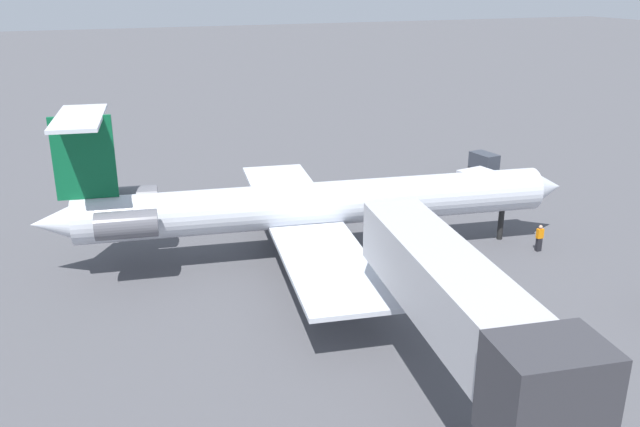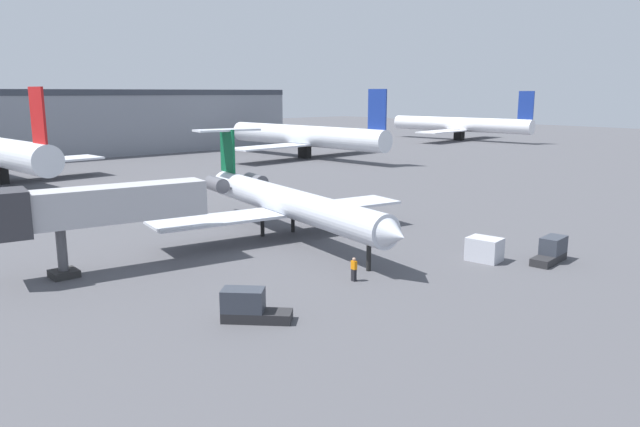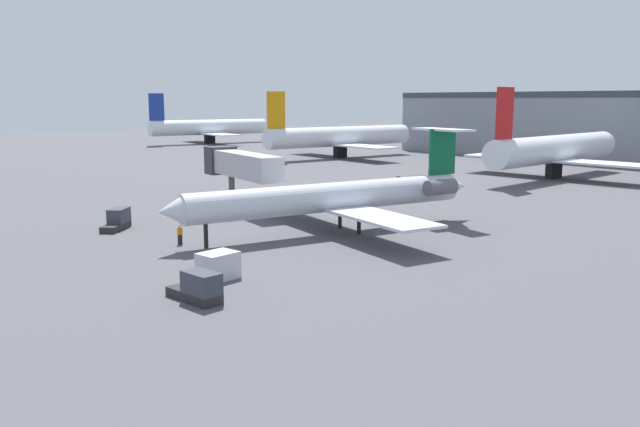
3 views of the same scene
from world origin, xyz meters
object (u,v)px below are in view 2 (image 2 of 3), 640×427
parked_airliner_centre (0,153)px  jet_bridge (90,207)px  baggage_tug_trailing (249,307)px  parked_airliner_east_mid (305,136)px  cargo_container_uld (484,249)px  ground_crew_marshaller (354,269)px  parked_airliner_east_end (460,125)px  regional_jet (283,200)px  baggage_tug_lead (551,251)px

parked_airliner_centre → jet_bridge: bearing=-97.3°
baggage_tug_trailing → parked_airliner_east_mid: bearing=48.2°
cargo_container_uld → parked_airliner_east_mid: bearing=60.9°
ground_crew_marshaller → parked_airliner_centre: parked_airliner_centre is taller
ground_crew_marshaller → parked_airliner_east_end: (109.06, 70.75, 3.33)m
parked_airliner_centre → ground_crew_marshaller: bearing=-84.6°
ground_crew_marshaller → cargo_container_uld: (11.30, -2.96, 0.06)m
ground_crew_marshaller → baggage_tug_trailing: bearing=-171.8°
jet_bridge → parked_airliner_east_mid: (61.14, 49.56, -0.51)m
regional_jet → ground_crew_marshaller: size_ratio=18.89×
regional_jet → jet_bridge: size_ratio=2.12×
baggage_tug_trailing → baggage_tug_lead: bearing=-11.6°
baggage_tug_lead → parked_airliner_east_end: 121.75m
parked_airliner_east_end → baggage_tug_lead: bearing=-140.6°
jet_bridge → baggage_tug_trailing: size_ratio=3.93×
regional_jet → parked_airliner_east_end: bearing=28.6°
ground_crew_marshaller → parked_airliner_east_mid: 79.82m
regional_jet → cargo_container_uld: bearing=-67.7°
ground_crew_marshaller → parked_airliner_centre: size_ratio=0.05×
jet_bridge → ground_crew_marshaller: size_ratio=8.91×
parked_airliner_centre → baggage_tug_trailing: bearing=-93.0°
regional_jet → ground_crew_marshaller: 14.71m
baggage_tug_trailing → cargo_container_uld: (21.05, -1.56, 0.08)m
ground_crew_marshaller → baggage_tug_trailing: baggage_tug_trailing is taller
parked_airliner_east_mid → parked_airliner_east_end: (60.80, 7.25, -0.14)m
jet_bridge → parked_airliner_centre: 52.56m
regional_jet → cargo_container_uld: (6.87, -16.76, -2.43)m
regional_jet → ground_crew_marshaller: (-4.43, -13.80, -2.48)m
parked_airliner_east_end → ground_crew_marshaller: bearing=-147.0°
ground_crew_marshaller → parked_airliner_east_mid: parked_airliner_east_mid is taller
regional_jet → baggage_tug_lead: size_ratio=7.70×
parked_airliner_centre → parked_airliner_east_end: parked_airliner_centre is taller
baggage_tug_trailing → parked_airliner_east_end: parked_airliner_east_end is taller
regional_jet → parked_airliner_east_end: parked_airliner_east_end is taller
baggage_tug_trailing → cargo_container_uld: size_ratio=1.38×
regional_jet → baggage_tug_trailing: (-14.18, -15.21, -2.50)m
ground_crew_marshaller → baggage_tug_lead: size_ratio=0.41×
jet_bridge → ground_crew_marshaller: bearing=-47.2°
regional_jet → parked_airliner_east_end: size_ratio=0.78×
jet_bridge → parked_airliner_east_mid: size_ratio=0.37×
regional_jet → baggage_tug_trailing: size_ratio=8.32×
cargo_container_uld → parked_airliner_centre: size_ratio=0.08×
jet_bridge → parked_airliner_east_mid: bearing=39.0°
parked_airliner_east_end → regional_jet: bearing=-151.4°
regional_jet → baggage_tug_lead: (10.59, -20.31, -2.50)m
cargo_container_uld → parked_airliner_centre: parked_airliner_centre is taller
baggage_tug_lead → baggage_tug_trailing: size_ratio=1.08×
baggage_tug_lead → parked_airliner_centre: 75.72m
baggage_tug_lead → baggage_tug_trailing: (-24.77, 5.11, 0.00)m
baggage_tug_lead → parked_airliner_east_end: bearing=39.4°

